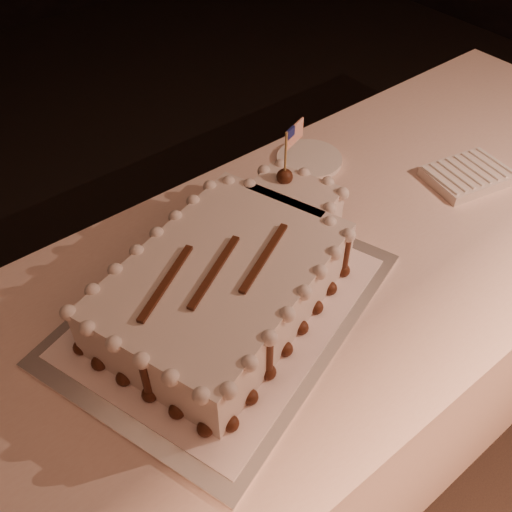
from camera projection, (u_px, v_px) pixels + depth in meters
banquet_table at (279, 379)px, 1.45m from camera, size 2.40×0.80×0.75m
cake_board at (224, 307)px, 1.12m from camera, size 0.75×0.65×0.01m
doily at (224, 305)px, 1.12m from camera, size 0.67×0.58×0.00m
sheet_cake at (233, 275)px, 1.10m from camera, size 0.62×0.45×0.24m
napkin_stack at (467, 175)px, 1.41m from camera, size 0.22×0.18×0.03m
side_plate at (309, 159)px, 1.47m from camera, size 0.17×0.17×0.01m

